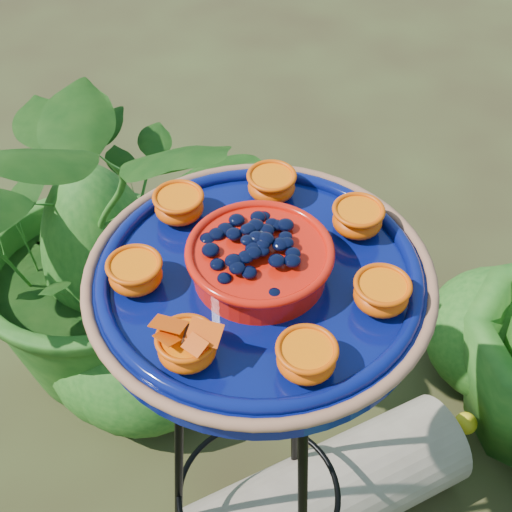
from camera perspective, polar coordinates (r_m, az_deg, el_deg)
tripod_stand at (r=1.26m, az=0.23°, el=-13.78°), size 0.38×0.38×0.89m
feeder_dish at (r=0.95m, az=0.29°, el=-1.58°), size 0.53×0.53×0.11m
driftwood_log at (r=1.69m, az=5.69°, el=-18.44°), size 0.61×0.60×0.21m
shrub_back_left at (r=1.73m, az=-12.69°, el=1.90°), size 1.01×0.94×0.92m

